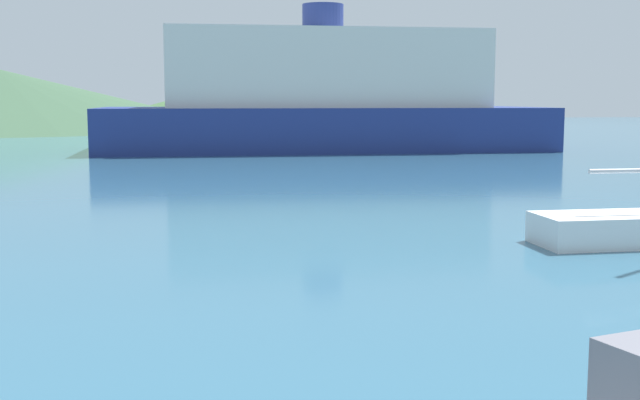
% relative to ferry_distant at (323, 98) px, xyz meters
% --- Properties ---
extents(ferry_distant, '(26.24, 10.10, 8.54)m').
position_rel_ferry_distant_xyz_m(ferry_distant, '(0.00, 0.00, 0.00)').
color(ferry_distant, navy).
rests_on(ferry_distant, ground_plane).
extents(hill_central, '(49.54, 49.54, 6.85)m').
position_rel_ferry_distant_xyz_m(hill_central, '(4.76, 45.96, 0.36)').
color(hill_central, '#3D6038').
rests_on(hill_central, ground_plane).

